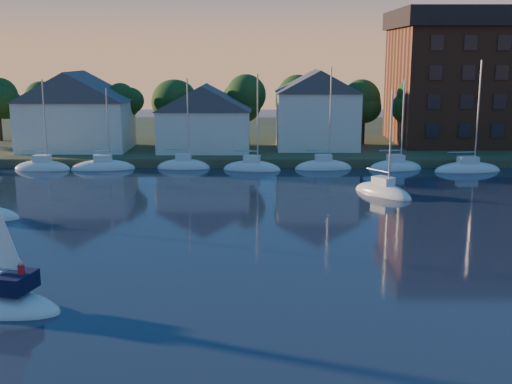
{
  "coord_description": "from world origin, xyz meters",
  "views": [
    {
      "loc": [
        0.57,
        -21.64,
        12.58
      ],
      "look_at": [
        0.44,
        22.0,
        3.23
      ],
      "focal_mm": 45.0,
      "sensor_mm": 36.0,
      "label": 1
    }
  ],
  "objects_px": {
    "clubhouse_centre": "(204,117)",
    "condo_block": "(509,76)",
    "clubhouse_east": "(317,109)",
    "clubhouse_west": "(76,110)",
    "drifting_sailboat_right": "(383,193)"
  },
  "relations": [
    {
      "from": "clubhouse_east",
      "to": "condo_block",
      "type": "bearing_deg",
      "value": 12.89
    },
    {
      "from": "clubhouse_west",
      "to": "clubhouse_centre",
      "type": "bearing_deg",
      "value": -3.58
    },
    {
      "from": "drifting_sailboat_right",
      "to": "clubhouse_centre",
      "type": "bearing_deg",
      "value": -175.49
    },
    {
      "from": "condo_block",
      "to": "drifting_sailboat_right",
      "type": "height_order",
      "value": "condo_block"
    },
    {
      "from": "clubhouse_east",
      "to": "clubhouse_west",
      "type": "bearing_deg",
      "value": -178.09
    },
    {
      "from": "drifting_sailboat_right",
      "to": "clubhouse_west",
      "type": "bearing_deg",
      "value": -159.05
    },
    {
      "from": "clubhouse_centre",
      "to": "condo_block",
      "type": "xyz_separation_m",
      "value": [
        40.0,
        7.95,
        4.66
      ]
    },
    {
      "from": "clubhouse_centre",
      "to": "condo_block",
      "type": "bearing_deg",
      "value": 11.24
    },
    {
      "from": "clubhouse_west",
      "to": "clubhouse_centre",
      "type": "relative_size",
      "value": 1.18
    },
    {
      "from": "clubhouse_west",
      "to": "drifting_sailboat_right",
      "type": "distance_m",
      "value": 40.96
    },
    {
      "from": "clubhouse_west",
      "to": "drifting_sailboat_right",
      "type": "xyz_separation_m",
      "value": [
        34.07,
        -21.99,
        -5.84
      ]
    },
    {
      "from": "condo_block",
      "to": "clubhouse_west",
      "type": "bearing_deg",
      "value": -172.93
    },
    {
      "from": "clubhouse_centre",
      "to": "clubhouse_west",
      "type": "bearing_deg",
      "value": 176.42
    },
    {
      "from": "clubhouse_centre",
      "to": "condo_block",
      "type": "relative_size",
      "value": 0.37
    },
    {
      "from": "clubhouse_east",
      "to": "clubhouse_centre",
      "type": "bearing_deg",
      "value": -171.87
    }
  ]
}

